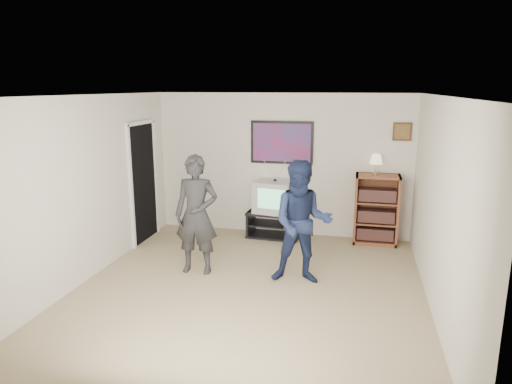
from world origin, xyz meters
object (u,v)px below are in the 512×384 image
at_px(bookshelf, 376,209).
at_px(media_stand, 274,224).
at_px(person_tall, 197,215).
at_px(person_short, 302,223).
at_px(crt_television, 275,197).

bearing_deg(bookshelf, media_stand, -178.35).
bearing_deg(person_tall, person_short, -4.18).
distance_m(person_tall, person_short, 1.49).
relative_size(media_stand, crt_television, 1.45).
bearing_deg(crt_television, bookshelf, 10.84).
bearing_deg(crt_television, media_stand, -170.82).
distance_m(crt_television, bookshelf, 1.73).
bearing_deg(person_short, media_stand, 105.88).
height_order(media_stand, person_tall, person_tall).
bearing_deg(bookshelf, crt_television, -178.34).
height_order(person_tall, person_short, person_tall).
relative_size(media_stand, person_tall, 0.56).
xyz_separation_m(media_stand, crt_television, (0.01, -0.00, 0.50)).
relative_size(bookshelf, person_tall, 0.70).
distance_m(media_stand, person_short, 2.02).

